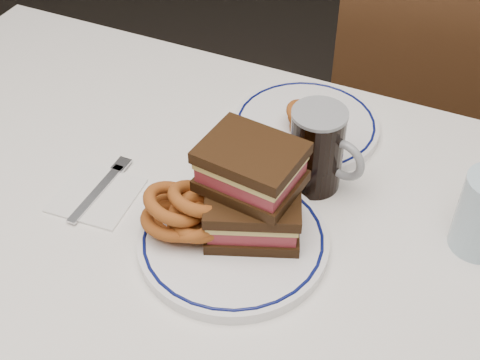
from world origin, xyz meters
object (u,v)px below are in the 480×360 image
at_px(chair_far, 430,97).
at_px(far_plate, 306,125).
at_px(beer_mug, 318,149).
at_px(reuben_sandwich, 252,190).
at_px(main_plate, 233,241).

xyz_separation_m(chair_far, far_plate, (-0.14, -0.52, 0.24)).
bearing_deg(beer_mug, chair_far, 82.88).
distance_m(chair_far, far_plate, 0.59).
bearing_deg(reuben_sandwich, beer_mug, 70.68).
bearing_deg(far_plate, beer_mug, -63.49).
xyz_separation_m(chair_far, beer_mug, (-0.08, -0.64, 0.30)).
distance_m(chair_far, beer_mug, 0.71).
distance_m(reuben_sandwich, far_plate, 0.27).
relative_size(reuben_sandwich, beer_mug, 1.17).
height_order(chair_far, main_plate, chair_far).
height_order(beer_mug, far_plate, beer_mug).
bearing_deg(far_plate, reuben_sandwich, -87.32).
bearing_deg(main_plate, reuben_sandwich, 68.46).
relative_size(main_plate, reuben_sandwich, 1.67).
xyz_separation_m(reuben_sandwich, far_plate, (-0.01, 0.25, -0.07)).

